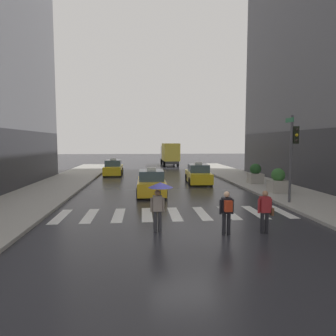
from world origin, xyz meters
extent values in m
plane|color=#26262B|center=(0.00, 0.00, 0.00)|extent=(160.00, 160.00, 0.00)
cube|color=silver|center=(-5.40, 3.00, 0.00)|extent=(0.50, 2.80, 0.01)
cube|color=silver|center=(-4.05, 3.00, 0.00)|extent=(0.50, 2.80, 0.01)
cube|color=silver|center=(-2.70, 3.00, 0.00)|extent=(0.50, 2.80, 0.01)
cube|color=silver|center=(-1.35, 3.00, 0.00)|extent=(0.50, 2.80, 0.01)
cube|color=silver|center=(0.00, 3.00, 0.00)|extent=(0.50, 2.80, 0.01)
cube|color=silver|center=(1.35, 3.00, 0.00)|extent=(0.50, 2.80, 0.01)
cube|color=silver|center=(2.70, 3.00, 0.00)|extent=(0.50, 2.80, 0.01)
cube|color=silver|center=(4.05, 3.00, 0.00)|extent=(0.50, 2.80, 0.01)
cube|color=silver|center=(5.40, 3.00, 0.00)|extent=(0.50, 2.80, 0.01)
cube|color=#2D2D33|center=(10.45, 6.54, 2.20)|extent=(0.10, 31.36, 4.40)
cylinder|color=#47474C|center=(6.61, 4.50, 2.55)|extent=(0.14, 0.14, 4.80)
cube|color=black|center=(6.83, 4.50, 3.88)|extent=(0.30, 0.26, 0.95)
sphere|color=#28231E|center=(6.83, 4.36, 4.18)|extent=(0.17, 0.17, 0.17)
sphere|color=yellow|center=(6.83, 4.36, 3.88)|extent=(0.17, 0.17, 0.17)
sphere|color=#28231E|center=(6.83, 4.36, 3.58)|extent=(0.17, 0.17, 0.17)
cube|color=#196638|center=(6.56, 4.68, 4.70)|extent=(0.04, 0.84, 0.24)
cube|color=gold|center=(-0.94, 8.62, 0.56)|extent=(1.85, 4.52, 0.84)
cube|color=#384C5B|center=(-0.94, 8.52, 1.30)|extent=(1.62, 2.12, 0.64)
cube|color=silver|center=(-0.94, 8.52, 1.71)|extent=(0.60, 0.25, 0.18)
cylinder|color=black|center=(-1.78, 9.98, 0.33)|extent=(0.23, 0.66, 0.66)
cylinder|color=black|center=(-0.07, 9.96, 0.33)|extent=(0.23, 0.66, 0.66)
cylinder|color=black|center=(-1.81, 7.28, 0.33)|extent=(0.23, 0.66, 0.66)
cylinder|color=black|center=(-0.10, 7.26, 0.33)|extent=(0.23, 0.66, 0.66)
cube|color=#F2EAB2|center=(-1.54, 10.89, 0.60)|extent=(0.20, 0.04, 0.14)
cube|color=#F2EAB2|center=(-0.28, 10.88, 0.60)|extent=(0.20, 0.04, 0.14)
cube|color=yellow|center=(3.24, 13.66, 0.56)|extent=(2.02, 4.58, 0.84)
cube|color=#384C5B|center=(3.23, 13.56, 1.30)|extent=(1.70, 2.17, 0.64)
cube|color=silver|center=(3.23, 13.56, 1.71)|extent=(0.61, 0.27, 0.18)
cylinder|color=black|center=(2.45, 15.05, 0.33)|extent=(0.25, 0.67, 0.66)
cylinder|color=black|center=(4.16, 14.96, 0.33)|extent=(0.25, 0.67, 0.66)
cylinder|color=black|center=(2.32, 12.35, 0.33)|extent=(0.25, 0.67, 0.66)
cylinder|color=black|center=(4.03, 12.27, 0.33)|extent=(0.25, 0.67, 0.66)
cube|color=#F2EAB2|center=(2.72, 15.96, 0.60)|extent=(0.20, 0.05, 0.14)
cube|color=#F2EAB2|center=(3.98, 15.89, 0.60)|extent=(0.20, 0.05, 0.14)
cube|color=yellow|center=(-4.60, 20.72, 0.56)|extent=(1.85, 4.52, 0.84)
cube|color=#384C5B|center=(-4.60, 20.62, 1.30)|extent=(1.62, 2.12, 0.64)
cube|color=silver|center=(-4.60, 20.62, 1.71)|extent=(0.60, 0.25, 0.18)
cylinder|color=black|center=(-5.47, 22.06, 0.33)|extent=(0.23, 0.66, 0.66)
cylinder|color=black|center=(-3.76, 22.08, 0.33)|extent=(0.23, 0.66, 0.66)
cylinder|color=black|center=(-5.44, 19.36, 0.33)|extent=(0.23, 0.66, 0.66)
cylinder|color=black|center=(-3.73, 19.38, 0.33)|extent=(0.23, 0.66, 0.66)
cube|color=#F2EAB2|center=(-5.25, 22.98, 0.60)|extent=(0.20, 0.04, 0.14)
cube|color=#F2EAB2|center=(-3.99, 23.00, 0.60)|extent=(0.20, 0.04, 0.14)
cube|color=#2D2D2D|center=(2.65, 32.76, 0.65)|extent=(1.89, 6.62, 0.40)
cube|color=silver|center=(2.60, 36.06, 1.90)|extent=(2.13, 1.83, 2.10)
cube|color=#384C5B|center=(2.59, 36.98, 2.27)|extent=(1.89, 0.07, 0.95)
cube|color=gold|center=(2.66, 31.86, 2.10)|extent=(2.27, 4.83, 2.50)
cylinder|color=black|center=(1.61, 35.85, 0.45)|extent=(0.29, 0.90, 0.90)
cylinder|color=black|center=(3.61, 35.88, 0.45)|extent=(0.29, 0.90, 0.90)
cylinder|color=black|center=(1.67, 31.31, 0.45)|extent=(0.29, 0.90, 0.90)
cylinder|color=black|center=(3.67, 31.34, 0.45)|extent=(0.29, 0.90, 0.90)
cylinder|color=#333338|center=(-1.08, 0.21, 0.41)|extent=(0.14, 0.14, 0.82)
cylinder|color=#333338|center=(-0.90, 0.21, 0.41)|extent=(0.14, 0.14, 0.82)
cube|color=gray|center=(-0.99, 0.21, 1.12)|extent=(0.36, 0.24, 0.60)
sphere|color=#9E7051|center=(-0.99, 0.21, 1.54)|extent=(0.22, 0.22, 0.22)
cylinder|color=gray|center=(-1.22, 0.21, 1.07)|extent=(0.09, 0.09, 0.55)
cylinder|color=gray|center=(-0.76, 0.21, 1.07)|extent=(0.09, 0.09, 0.55)
cylinder|color=#4C4C4C|center=(-0.87, 0.21, 1.42)|extent=(0.02, 0.02, 1.00)
cone|color=navy|center=(-0.87, 0.21, 1.84)|extent=(0.96, 0.96, 0.20)
cylinder|color=black|center=(1.48, -0.39, 0.41)|extent=(0.14, 0.14, 0.82)
cylinder|color=black|center=(1.66, -0.39, 0.41)|extent=(0.14, 0.14, 0.82)
cube|color=black|center=(1.57, -0.39, 1.12)|extent=(0.36, 0.24, 0.60)
sphere|color=tan|center=(1.57, -0.39, 1.54)|extent=(0.22, 0.22, 0.22)
cylinder|color=black|center=(1.34, -0.39, 1.07)|extent=(0.09, 0.09, 0.55)
cylinder|color=black|center=(1.80, -0.39, 1.07)|extent=(0.09, 0.09, 0.55)
cube|color=#B23319|center=(1.57, -0.61, 1.14)|extent=(0.28, 0.18, 0.40)
cylinder|color=black|center=(2.98, -0.36, 0.41)|extent=(0.14, 0.14, 0.82)
cylinder|color=black|center=(3.16, -0.36, 0.41)|extent=(0.14, 0.14, 0.82)
cube|color=maroon|center=(3.07, -0.36, 1.12)|extent=(0.36, 0.24, 0.60)
sphere|color=#9E7051|center=(3.07, -0.36, 1.54)|extent=(0.22, 0.22, 0.22)
cylinder|color=maroon|center=(2.84, -0.36, 1.07)|extent=(0.09, 0.09, 0.55)
cylinder|color=maroon|center=(3.30, -0.36, 1.07)|extent=(0.09, 0.09, 0.55)
cube|color=brown|center=(3.35, -0.36, 0.84)|extent=(0.10, 0.20, 0.28)
cube|color=#A8A399|center=(7.53, 7.81, 0.55)|extent=(1.10, 1.10, 0.80)
sphere|color=#33662D|center=(7.53, 7.81, 1.30)|extent=(0.90, 0.90, 0.90)
cube|color=#A8A399|center=(7.71, 12.21, 0.55)|extent=(1.10, 1.10, 0.80)
sphere|color=#234C23|center=(7.71, 12.21, 1.30)|extent=(0.90, 0.90, 0.90)
camera|label=1|loc=(-1.59, -10.94, 3.46)|focal=31.34mm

